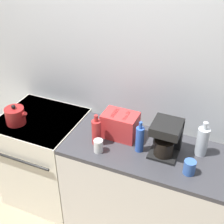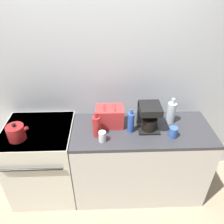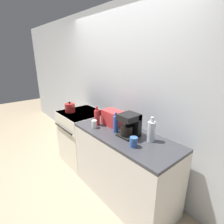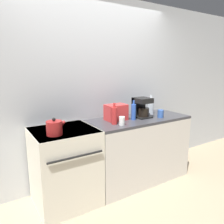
# 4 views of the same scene
# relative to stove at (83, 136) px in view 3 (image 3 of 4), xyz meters

# --- Properties ---
(ground_plane) EXTENTS (12.00, 12.00, 0.00)m
(ground_plane) POSITION_rel_stove_xyz_m (0.58, -0.34, -0.48)
(ground_plane) COLOR tan
(wall_back) EXTENTS (8.00, 0.05, 2.60)m
(wall_back) POSITION_rel_stove_xyz_m (0.58, 0.39, 0.82)
(wall_back) COLOR silver
(wall_back) RESTS_ON ground_plane
(stove) EXTENTS (0.72, 0.71, 0.94)m
(stove) POSITION_rel_stove_xyz_m (0.00, 0.00, 0.00)
(stove) COLOR silver
(stove) RESTS_ON ground_plane
(counter_block) EXTENTS (1.47, 0.62, 0.94)m
(counter_block) POSITION_rel_stove_xyz_m (1.11, -0.03, -0.01)
(counter_block) COLOR silver
(counter_block) RESTS_ON ground_plane
(kettle) EXTENTS (0.21, 0.17, 0.19)m
(kettle) POSITION_rel_stove_xyz_m (-0.14, -0.14, 0.53)
(kettle) COLOR maroon
(kettle) RESTS_ON stove
(toaster) EXTENTS (0.28, 0.19, 0.21)m
(toaster) POSITION_rel_stove_xyz_m (0.77, 0.05, 0.56)
(toaster) COLOR red
(toaster) RESTS_ON counter_block
(coffee_maker) EXTENTS (0.21, 0.23, 0.28)m
(coffee_maker) POSITION_rel_stove_xyz_m (1.17, 0.00, 0.60)
(coffee_maker) COLOR black
(coffee_maker) RESTS_ON counter_block
(bottle_clear) EXTENTS (0.09, 0.09, 0.29)m
(bottle_clear) POSITION_rel_stove_xyz_m (1.42, 0.09, 0.58)
(bottle_clear) COLOR silver
(bottle_clear) RESTS_ON counter_block
(bottle_red) EXTENTS (0.08, 0.08, 0.27)m
(bottle_red) POSITION_rel_stove_xyz_m (0.63, -0.11, 0.57)
(bottle_red) COLOR #B72828
(bottle_red) RESTS_ON counter_block
(bottle_blue) EXTENTS (0.07, 0.07, 0.27)m
(bottle_blue) POSITION_rel_stove_xyz_m (0.98, -0.06, 0.57)
(bottle_blue) COLOR #2D56B7
(bottle_blue) RESTS_ON counter_block
(cup_white) EXTENTS (0.07, 0.07, 0.11)m
(cup_white) POSITION_rel_stove_xyz_m (0.69, -0.20, 0.51)
(cup_white) COLOR white
(cup_white) RESTS_ON counter_block
(cup_blue) EXTENTS (0.09, 0.09, 0.11)m
(cup_blue) POSITION_rel_stove_xyz_m (1.39, -0.16, 0.51)
(cup_blue) COLOR #3860B2
(cup_blue) RESTS_ON counter_block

